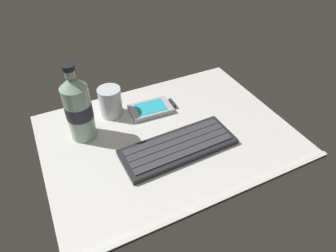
% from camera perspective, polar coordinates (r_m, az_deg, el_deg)
% --- Properties ---
extents(ground_plane, '(0.64, 0.48, 0.03)m').
position_cam_1_polar(ground_plane, '(0.80, 0.07, -2.28)').
color(ground_plane, silver).
extents(keyboard, '(0.29, 0.12, 0.02)m').
position_cam_1_polar(keyboard, '(0.75, 2.04, -3.94)').
color(keyboard, '#232328').
rests_on(keyboard, ground_plane).
extents(handheld_device, '(0.13, 0.08, 0.02)m').
position_cam_1_polar(handheld_device, '(0.87, -2.94, 3.44)').
color(handheld_device, '#B7BABF').
rests_on(handheld_device, ground_plane).
extents(juice_cup, '(0.06, 0.06, 0.09)m').
position_cam_1_polar(juice_cup, '(0.85, -10.95, 4.36)').
color(juice_cup, silver).
rests_on(juice_cup, ground_plane).
extents(water_bottle, '(0.07, 0.07, 0.21)m').
position_cam_1_polar(water_bottle, '(0.76, -16.83, 3.34)').
color(water_bottle, '#9EC1A8').
rests_on(water_bottle, ground_plane).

